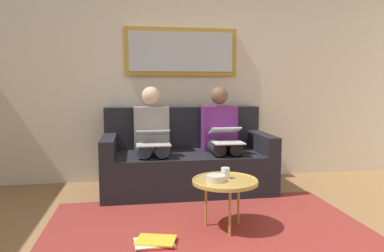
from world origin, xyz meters
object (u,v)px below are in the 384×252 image
object	(u,v)px
framed_mirror	(181,52)
person_right	(152,136)
couch	(186,161)
laptop_silver	(153,138)
coffee_table	(225,182)
bowl	(216,178)
cup	(225,173)
magazine_stack	(155,242)
laptop_white	(226,136)
person_left	(221,135)

from	to	relation	value
framed_mirror	person_right	world-z (taller)	framed_mirror
couch	laptop_silver	size ratio (longest dim) A/B	5.31
coffee_table	bowl	world-z (taller)	bowl
cup	magazine_stack	distance (m)	0.77
coffee_table	cup	size ratio (longest dim) A/B	5.85
couch	person_right	world-z (taller)	person_right
framed_mirror	laptop_silver	distance (m)	1.22
bowl	laptop_silver	world-z (taller)	laptop_silver
laptop_white	person_right	xyz separation A→B (m)	(0.77, -0.23, -0.02)
person_right	magazine_stack	distance (m)	1.48
person_left	person_right	bearing A→B (deg)	0.00
couch	coffee_table	world-z (taller)	couch
bowl	laptop_white	distance (m)	1.02
bowl	cup	bearing A→B (deg)	-141.90
coffee_table	magazine_stack	size ratio (longest dim) A/B	1.62
framed_mirror	coffee_table	xyz separation A→B (m)	(-0.14, 1.61, -1.16)
person_left	person_right	world-z (taller)	same
laptop_silver	magazine_stack	bearing A→B (deg)	87.54
coffee_table	laptop_white	size ratio (longest dim) A/B	1.43
coffee_table	bowl	size ratio (longest dim) A/B	3.51
cup	magazine_stack	size ratio (longest dim) A/B	0.28
framed_mirror	bowl	xyz separation A→B (m)	(-0.06, 1.63, -1.12)
framed_mirror	cup	distance (m)	1.92
cup	person_left	size ratio (longest dim) A/B	0.08
person_right	laptop_silver	size ratio (longest dim) A/B	3.33
couch	coffee_table	distance (m)	1.23
coffee_table	person_right	bearing A→B (deg)	-65.57
cup	person_left	distance (m)	1.14
couch	person_right	size ratio (longest dim) A/B	1.59
cup	coffee_table	bearing A→B (deg)	73.32
laptop_white	person_right	distance (m)	0.80
bowl	person_right	size ratio (longest dim) A/B	0.13
couch	laptop_silver	xyz separation A→B (m)	(0.38, 0.31, 0.31)
cup	person_left	bearing A→B (deg)	-101.84
framed_mirror	cup	bearing A→B (deg)	95.59
framed_mirror	person_left	xyz separation A→B (m)	(-0.38, 0.46, -0.94)
coffee_table	person_right	world-z (taller)	person_right
cup	laptop_white	xyz separation A→B (m)	(-0.23, -0.87, 0.18)
coffee_table	person_left	size ratio (longest dim) A/B	0.46
person_left	person_right	distance (m)	0.77
couch	laptop_silver	world-z (taller)	couch
magazine_stack	cup	bearing A→B (deg)	-156.54
bowl	person_right	world-z (taller)	person_right
person_right	person_left	bearing A→B (deg)	180.00
cup	bowl	bearing A→B (deg)	38.10
laptop_white	laptop_silver	xyz separation A→B (m)	(0.77, 0.01, -0.00)
person_left	couch	bearing A→B (deg)	-10.06
framed_mirror	person_right	distance (m)	1.11
framed_mirror	laptop_silver	world-z (taller)	framed_mirror
person_right	magazine_stack	world-z (taller)	person_right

